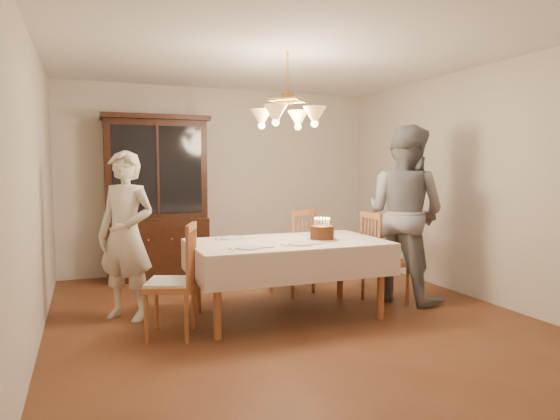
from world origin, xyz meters
name	(u,v)px	position (x,y,z in m)	size (l,w,h in m)	color
ground	(287,316)	(0.00, 0.00, 0.00)	(5.00, 5.00, 0.00)	#522A17
room_shell	(287,158)	(0.00, 0.00, 1.58)	(5.00, 5.00, 5.00)	white
dining_table	(287,248)	(0.00, 0.00, 0.68)	(1.90, 1.10, 0.76)	brown
china_hutch	(157,200)	(-0.97, 2.25, 1.04)	(1.38, 0.54, 2.16)	black
chair_far_side	(293,256)	(0.40, 0.80, 0.44)	(0.57, 0.56, 1.00)	brown
chair_left_end	(171,285)	(-1.17, -0.19, 0.45)	(0.55, 0.56, 1.00)	brown
chair_right_end	(384,263)	(1.18, 0.07, 0.44)	(0.43, 0.45, 1.00)	brown
elderly_woman	(126,236)	(-1.50, 0.48, 0.82)	(0.60, 0.39, 1.65)	beige
adult_in_grey	(405,214)	(1.46, 0.11, 0.97)	(0.94, 0.74, 1.94)	slate
birthday_cake	(322,233)	(0.34, -0.09, 0.83)	(0.30, 0.30, 0.23)	white
place_setting_near_left	(251,247)	(-0.47, -0.28, 0.77)	(0.41, 0.26, 0.02)	white
place_setting_near_right	(302,244)	(0.04, -0.26, 0.77)	(0.39, 0.25, 0.02)	white
place_setting_far_left	(234,238)	(-0.45, 0.34, 0.77)	(0.40, 0.25, 0.02)	white
chandelier	(287,117)	(0.00, 0.00, 1.98)	(0.62, 0.62, 0.73)	#BF8C3F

